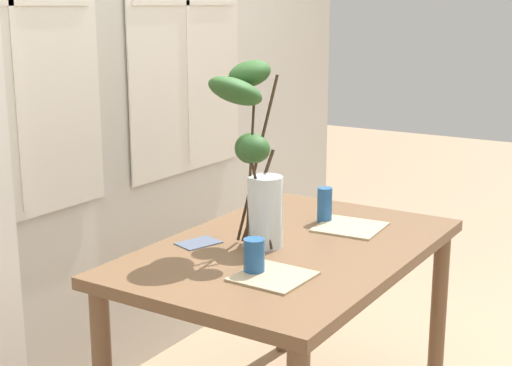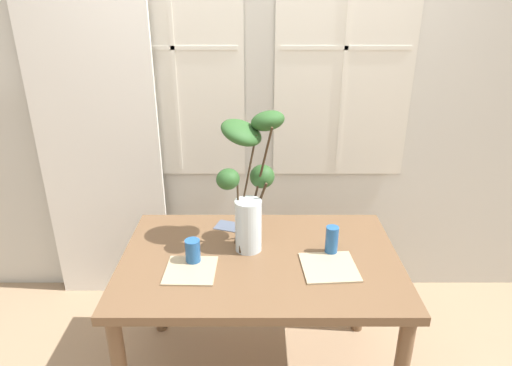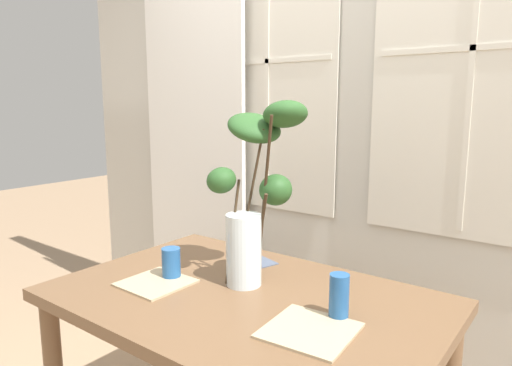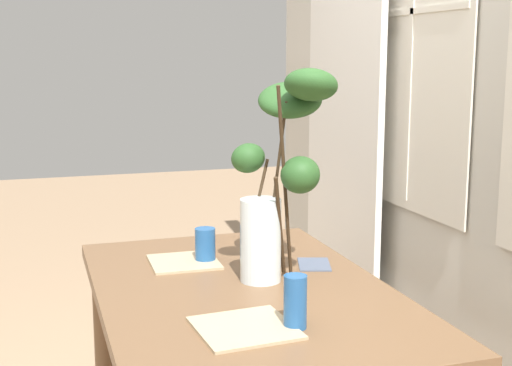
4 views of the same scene
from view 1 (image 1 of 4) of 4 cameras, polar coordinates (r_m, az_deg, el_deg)
name	(u,v)px [view 1 (image 1 of 4)]	position (r m, az deg, el deg)	size (l,w,h in m)	color
back_wall_with_windows	(99,46)	(3.23, -11.87, 10.21)	(4.00, 0.14, 2.97)	beige
dining_table	(289,271)	(2.85, 2.57, -6.72)	(1.36, 0.89, 0.78)	brown
vase_with_branches	(253,149)	(2.75, -0.24, 2.58)	(0.38, 0.33, 0.70)	silver
drinking_glass_blue_left	(254,256)	(2.51, -0.15, -5.61)	(0.07, 0.07, 0.12)	#235693
drinking_glass_blue_right	(325,205)	(3.10, 5.26, -1.67)	(0.06, 0.06, 0.14)	#235693
plate_square_left	(273,276)	(2.49, 1.30, -7.15)	(0.23, 0.23, 0.01)	tan
plate_square_right	(350,227)	(3.04, 7.19, -3.36)	(0.25, 0.25, 0.01)	tan
napkin_folded	(199,243)	(2.84, -4.41, -4.58)	(0.16, 0.11, 0.00)	#4C566B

